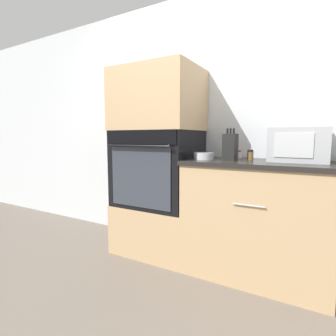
# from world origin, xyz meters

# --- Properties ---
(ground_plane) EXTENTS (12.00, 12.00, 0.00)m
(ground_plane) POSITION_xyz_m (0.00, 0.00, 0.00)
(ground_plane) COLOR #6B6056
(wall_back) EXTENTS (8.00, 0.05, 2.50)m
(wall_back) POSITION_xyz_m (0.00, 0.63, 1.25)
(wall_back) COLOR silver
(wall_back) RESTS_ON ground_plane
(oven_cabinet_base) EXTENTS (0.78, 0.60, 0.47)m
(oven_cabinet_base) POSITION_xyz_m (-0.39, 0.30, 0.24)
(oven_cabinet_base) COLOR tan
(oven_cabinet_base) RESTS_ON ground_plane
(wall_oven) EXTENTS (0.75, 0.64, 0.72)m
(wall_oven) POSITION_xyz_m (-0.39, 0.30, 0.83)
(wall_oven) COLOR black
(wall_oven) RESTS_ON oven_cabinet_base
(oven_cabinet_upper) EXTENTS (0.78, 0.60, 0.57)m
(oven_cabinet_upper) POSITION_xyz_m (-0.39, 0.30, 1.47)
(oven_cabinet_upper) COLOR tan
(oven_cabinet_upper) RESTS_ON wall_oven
(counter_unit) EXTENTS (1.12, 0.63, 0.94)m
(counter_unit) POSITION_xyz_m (0.55, 0.30, 0.47)
(counter_unit) COLOR tan
(counter_unit) RESTS_ON ground_plane
(microwave) EXTENTS (0.41, 0.35, 0.26)m
(microwave) POSITION_xyz_m (0.82, 0.40, 1.07)
(microwave) COLOR #B2B5BA
(microwave) RESTS_ON counter_unit
(knife_block) EXTENTS (0.10, 0.12, 0.26)m
(knife_block) POSITION_xyz_m (0.32, 0.28, 1.05)
(knife_block) COLOR black
(knife_block) RESTS_ON counter_unit
(bowl) EXTENTS (0.17, 0.17, 0.06)m
(bowl) POSITION_xyz_m (0.11, 0.23, 0.97)
(bowl) COLOR silver
(bowl) RESTS_ON counter_unit
(condiment_jar_near) EXTENTS (0.05, 0.05, 0.07)m
(condiment_jar_near) POSITION_xyz_m (0.32, 0.55, 0.97)
(condiment_jar_near) COLOR silver
(condiment_jar_near) RESTS_ON counter_unit
(condiment_jar_mid) EXTENTS (0.05, 0.05, 0.11)m
(condiment_jar_mid) POSITION_xyz_m (0.29, 0.42, 0.99)
(condiment_jar_mid) COLOR silver
(condiment_jar_mid) RESTS_ON counter_unit
(condiment_jar_far) EXTENTS (0.05, 0.05, 0.08)m
(condiment_jar_far) POSITION_xyz_m (0.47, 0.36, 0.98)
(condiment_jar_far) COLOR brown
(condiment_jar_far) RESTS_ON counter_unit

